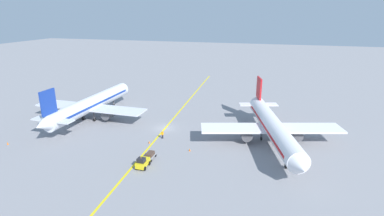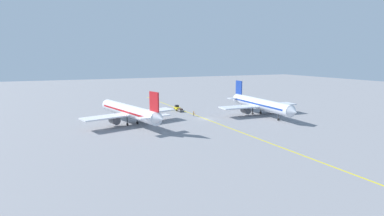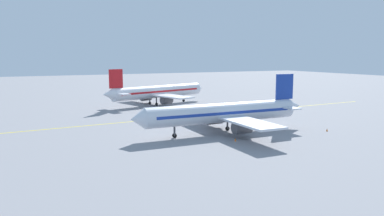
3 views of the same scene
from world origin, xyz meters
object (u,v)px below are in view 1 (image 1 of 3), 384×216
airplane_at_gate (91,104)px  baggage_cart_trailing (150,155)px  ground_crew_worker (162,134)px  baggage_tug_white (143,163)px  traffic_cone_by_wingtip (190,150)px  airplane_adjacent_stand (272,126)px  traffic_cone_near_nose (149,142)px  traffic_cone_mid_apron (74,113)px  traffic_cone_far_edge (8,143)px

airplane_at_gate → baggage_cart_trailing: airplane_at_gate is taller
airplane_at_gate → ground_crew_worker: (21.21, -6.78, -2.80)m
baggage_tug_white → ground_crew_worker: 12.42m
traffic_cone_by_wingtip → airplane_adjacent_stand: bearing=28.0°
baggage_tug_white → traffic_cone_by_wingtip: baggage_tug_white is taller
ground_crew_worker → traffic_cone_near_nose: ground_crew_worker is taller
traffic_cone_near_nose → traffic_cone_mid_apron: size_ratio=1.00×
airplane_at_gate → baggage_tug_white: bearing=-40.5°
baggage_tug_white → traffic_cone_near_nose: baggage_tug_white is taller
ground_crew_worker → traffic_cone_by_wingtip: bearing=-30.1°
ground_crew_worker → traffic_cone_mid_apron: ground_crew_worker is taller
baggage_tug_white → ground_crew_worker: bearing=95.6°
airplane_at_gate → traffic_cone_mid_apron: 7.80m
traffic_cone_by_wingtip → traffic_cone_far_edge: size_ratio=1.00×
baggage_cart_trailing → airplane_adjacent_stand: bearing=31.7°
airplane_at_gate → ground_crew_worker: 22.44m
baggage_cart_trailing → traffic_cone_by_wingtip: bearing=39.6°
airplane_adjacent_stand → traffic_cone_far_edge: size_ratio=63.50×
traffic_cone_mid_apron → ground_crew_worker: bearing=-17.3°
traffic_cone_far_edge → traffic_cone_mid_apron: bearing=88.2°
traffic_cone_by_wingtip → traffic_cone_far_edge: bearing=-168.6°
ground_crew_worker → traffic_cone_by_wingtip: (7.12, -4.13, -0.63)m
airplane_adjacent_stand → traffic_cone_mid_apron: 50.13m
airplane_at_gate → baggage_cart_trailing: bearing=-35.3°
baggage_tug_white → traffic_cone_mid_apron: baggage_tug_white is taller
airplane_adjacent_stand → traffic_cone_by_wingtip: (-14.70, -7.81, -3.43)m
traffic_cone_near_nose → traffic_cone_by_wingtip: size_ratio=1.00×
baggage_tug_white → ground_crew_worker: (-1.22, 12.36, 0.01)m
traffic_cone_near_nose → traffic_cone_far_edge: size_ratio=1.00×
baggage_cart_trailing → traffic_cone_near_nose: (-2.89, 6.12, -0.49)m
airplane_at_gate → traffic_cone_far_edge: 19.83m
ground_crew_worker → baggage_cart_trailing: bearing=-82.6°
traffic_cone_mid_apron → traffic_cone_by_wingtip: (35.06, -12.86, 0.00)m
airplane_at_gate → traffic_cone_far_edge: size_ratio=64.44×
airplane_at_gate → baggage_cart_trailing: size_ratio=13.54×
traffic_cone_mid_apron → traffic_cone_far_edge: size_ratio=1.00×
airplane_adjacent_stand → traffic_cone_near_nose: 24.70m
airplane_at_gate → baggage_tug_white: airplane_at_gate is taller
airplane_at_gate → baggage_tug_white: 29.62m
airplane_at_gate → traffic_cone_mid_apron: size_ratio=64.44×
ground_crew_worker → traffic_cone_far_edge: ground_crew_worker is taller
baggage_tug_white → traffic_cone_far_edge: size_ratio=5.49×
airplane_adjacent_stand → baggage_tug_white: size_ratio=11.57×
baggage_tug_white → traffic_cone_mid_apron: (-29.15, 21.08, -0.63)m
baggage_tug_white → traffic_cone_by_wingtip: 10.15m
airplane_adjacent_stand → ground_crew_worker: size_ratio=20.79×
airplane_at_gate → traffic_cone_by_wingtip: bearing=-21.1°
traffic_cone_mid_apron → baggage_tug_white: bearing=-35.9°
traffic_cone_near_nose → traffic_cone_by_wingtip: 8.92m
ground_crew_worker → traffic_cone_far_edge: size_ratio=3.05×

